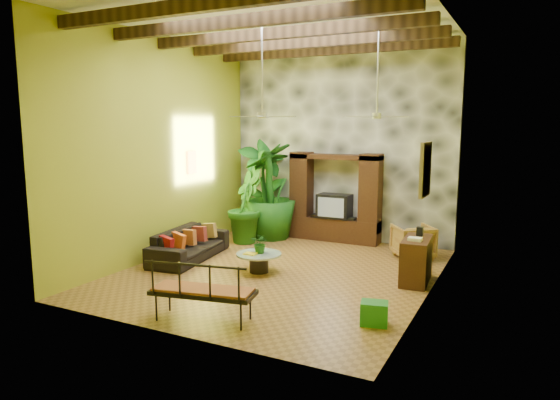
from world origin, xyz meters
The scene contains 23 objects.
ground centered at (0.00, 0.00, 0.00)m, with size 7.00×7.00×0.00m, color brown.
ceiling centered at (0.00, 0.00, 5.00)m, with size 6.00×7.00×0.02m, color silver.
back_wall centered at (0.00, 3.50, 2.50)m, with size 6.00×0.02×5.00m, color #9CA625.
left_wall centered at (-3.00, 0.00, 2.50)m, with size 0.02×7.00×5.00m, color #9CA625.
right_wall centered at (3.00, 0.00, 2.50)m, with size 0.02×7.00×5.00m, color #9CA625.
stone_accent_wall centered at (0.00, 3.44, 2.50)m, with size 5.98×0.10×4.98m, color #323539.
ceiling_beams centered at (0.00, 0.00, 4.78)m, with size 5.95×5.36×0.22m.
entertainment_center centered at (0.00, 3.14, 0.97)m, with size 2.40×0.55×2.30m.
ceiling_fan_front centered at (-0.20, -0.40, 3.40)m, with size 1.28×1.28×1.86m.
ceiling_fan_back centered at (1.60, 1.20, 3.40)m, with size 1.28×1.28×1.86m.
wall_art_mask centered at (-2.96, 1.00, 2.10)m, with size 0.06×0.32×0.55m, color gold.
wall_art_painting centered at (2.96, -0.60, 2.30)m, with size 0.06×0.70×0.90m, color #256087.
sofa centered at (-2.30, -0.04, 0.34)m, with size 2.33×0.91×0.68m, color black.
wicker_armchair centered at (2.22, 2.32, 0.38)m, with size 0.81×0.84×0.76m, color olive.
tall_plant_a centered at (-2.08, 3.13, 1.35)m, with size 1.42×0.96×2.70m, color #185C1F.
tall_plant_b centered at (-2.01, 1.93, 0.96)m, with size 1.05×0.85×1.91m, color #1D5917.
tall_plant_c centered at (-1.64, 2.64, 1.27)m, with size 1.43×1.43×2.55m, color #1A5516.
coffee_table centered at (-0.38, -0.24, 0.26)m, with size 0.93×0.93×0.40m.
centerpiece_plant centered at (-0.36, -0.20, 0.61)m, with size 0.37×0.32×0.42m, color #1D5717.
yellow_tray centered at (-0.50, -0.40, 0.41)m, with size 0.25×0.18×0.03m, color yellow.
iron_bench centered at (0.09, -2.94, 0.53)m, with size 1.72×0.91×0.57m.
side_console centered at (2.65, 0.55, 0.43)m, with size 0.49×1.08×0.87m, color #3A1B12.
green_bin centered at (2.52, -1.83, 0.18)m, with size 0.41×0.31×0.36m, color #1D6E28.
Camera 1 is at (4.50, -8.96, 3.04)m, focal length 32.00 mm.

